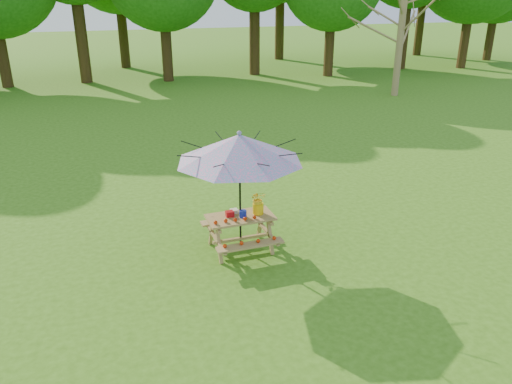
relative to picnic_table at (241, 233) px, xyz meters
name	(u,v)px	position (x,y,z in m)	size (l,w,h in m)	color
ground	(326,320)	(0.51, -2.45, -0.33)	(120.00, 120.00, 0.00)	#376713
picnic_table	(241,233)	(0.00, 0.00, 0.00)	(1.20, 1.32, 0.67)	olive
patio_umbrella	(239,148)	(0.00, 0.00, 1.62)	(2.47, 2.47, 2.25)	black
produce_bins	(236,213)	(-0.06, 0.04, 0.40)	(0.35, 0.36, 0.13)	#AC0D13
tomatoes_row	(235,220)	(-0.15, -0.18, 0.38)	(0.77, 0.13, 0.07)	red
flower_bucket	(258,202)	(0.34, 0.01, 0.58)	(0.28, 0.25, 0.44)	yellow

